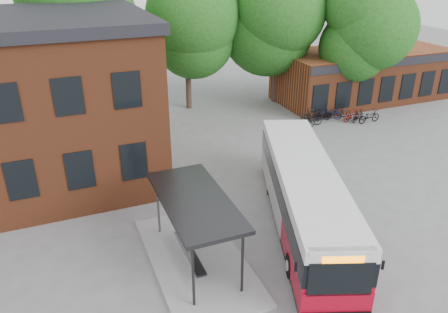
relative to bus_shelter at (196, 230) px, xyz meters
name	(u,v)px	position (x,y,z in m)	size (l,w,h in m)	color
ground	(284,223)	(4.50, 1.00, -1.45)	(100.00, 100.00, 0.00)	slate
shop_row	(362,75)	(19.50, 15.00, 0.55)	(14.00, 6.20, 4.00)	brown
bus_shelter	(196,230)	(0.00, 0.00, 0.00)	(3.60, 7.00, 2.90)	#27272A
bike_rail	(329,120)	(13.78, 11.00, -1.26)	(5.20, 0.10, 0.38)	#27272A
tree_0	(90,46)	(-1.50, 17.00, 4.05)	(7.92, 7.92, 11.00)	#184D14
tree_1	(187,41)	(5.50, 18.00, 3.75)	(7.92, 7.92, 10.40)	#184D14
tree_2	(277,32)	(12.50, 17.00, 4.05)	(7.92, 7.92, 11.00)	#184D14
tree_3	(362,49)	(17.50, 13.00, 3.19)	(7.04, 7.04, 9.28)	#184D14
city_bus	(304,197)	(5.16, 0.57, 0.02)	(2.46, 11.56, 2.94)	#9D061A
bicycle_0	(305,122)	(11.51, 10.68, -0.95)	(0.67, 1.91, 1.00)	black
bicycle_1	(311,114)	(12.83, 11.93, -0.96)	(0.46, 1.64, 0.99)	black
bicycle_2	(310,119)	(12.23, 11.10, -1.00)	(0.59, 1.70, 0.89)	black
bicycle_3	(322,115)	(13.50, 11.56, -1.01)	(0.42, 1.47, 0.89)	black
bicycle_4	(330,113)	(14.22, 11.62, -0.99)	(0.61, 1.74, 0.91)	#0B1945
bicycle_5	(352,116)	(15.42, 10.67, -1.00)	(0.42, 1.50, 0.90)	#5D0B09
bicycle_6	(336,112)	(14.86, 11.77, -0.99)	(0.61, 1.76, 0.92)	black
bicycle_7	(358,116)	(15.84, 10.46, -1.00)	(0.42, 1.48, 0.89)	black
bicycle_extra_0	(369,116)	(16.43, 10.00, -0.97)	(0.63, 1.82, 0.96)	black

